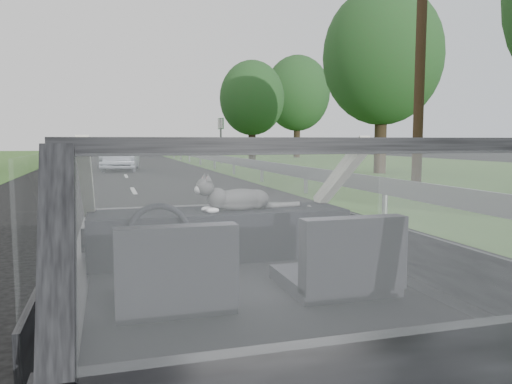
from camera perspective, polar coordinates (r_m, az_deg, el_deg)
subject_car at (r=2.60m, az=-1.19°, el=-9.96°), size 1.80×4.00×1.45m
dashboard at (r=3.16m, az=-4.20°, el=-4.77°), size 1.58×0.45×0.30m
driver_seat at (r=2.21m, az=-9.35°, el=-8.75°), size 0.50×0.72×0.42m
passenger_seat at (r=2.43m, az=9.85°, el=-7.37°), size 0.50×0.72×0.42m
steering_wheel at (r=2.80m, az=-10.96°, el=-4.80°), size 0.36×0.36×0.04m
cat at (r=3.11m, az=-1.89°, el=-0.70°), size 0.55×0.28×0.23m
guardrail at (r=13.39m, az=5.27°, el=2.26°), size 0.05×90.00×0.32m
other_car at (r=24.56m, az=-15.19°, el=4.06°), size 2.15×4.50×1.43m
highway_sign at (r=30.41m, az=-4.04°, el=5.83°), size 0.19×1.11×2.76m
utility_pole at (r=15.34m, az=18.35°, el=16.62°), size 0.38×0.38×8.70m
tree_1 at (r=22.34m, az=14.18°, el=11.93°), size 6.47×6.47×7.66m
tree_2 at (r=33.33m, az=-0.46°, el=9.04°), size 5.30×5.30×6.46m
tree_3 at (r=41.19m, az=4.72°, el=9.52°), size 6.01×6.01×8.02m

